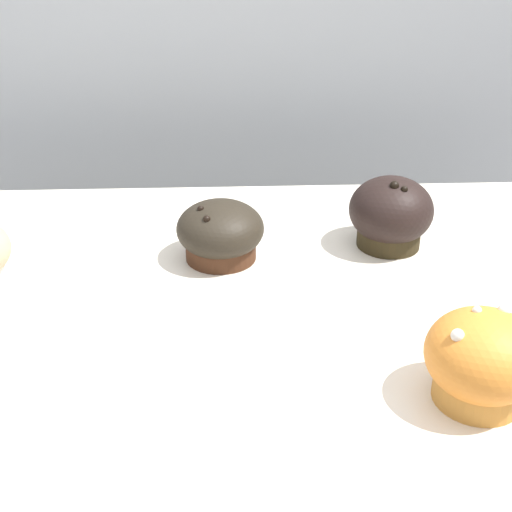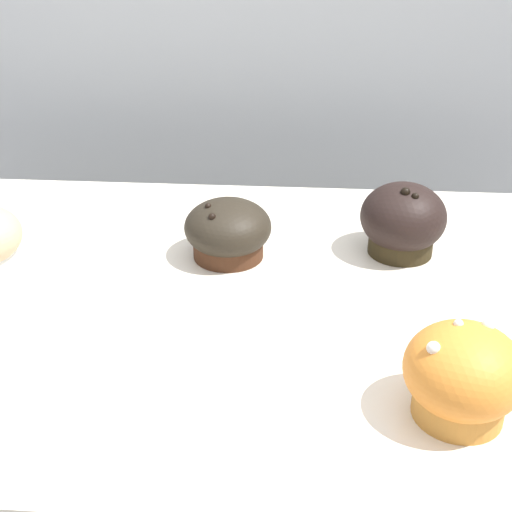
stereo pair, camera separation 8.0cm
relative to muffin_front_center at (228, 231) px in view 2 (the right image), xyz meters
The scene contains 4 objects.
wall_back 0.51m from the muffin_front_center, 93.28° to the left, with size 3.20×0.10×1.80m, color #B2B7BC.
muffin_front_center is the anchor object (origin of this frame).
muffin_back_left 0.22m from the muffin_front_center, ahead, with size 0.11×0.11×0.10m.
muffin_back_right 0.36m from the muffin_front_center, 50.02° to the right, with size 0.10×0.10×0.09m.
Camera 2 is at (0.12, -0.69, 1.33)m, focal length 50.00 mm.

